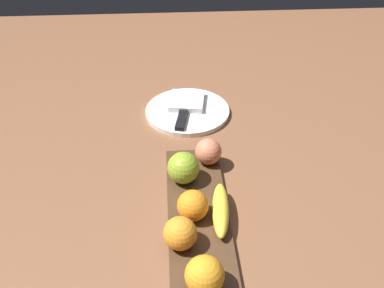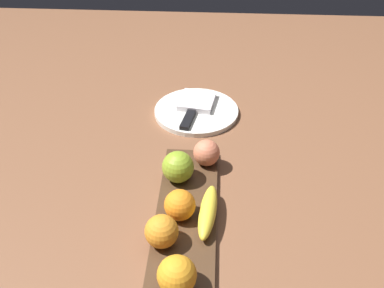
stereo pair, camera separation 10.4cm
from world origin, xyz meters
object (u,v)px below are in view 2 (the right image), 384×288
(knife, at_px, (189,117))
(orange_near_banana, at_px, (180,205))
(apple, at_px, (177,167))
(banana, at_px, (208,212))
(orange_near_apple, at_px, (162,231))
(orange_center, at_px, (177,275))
(dinner_plate, at_px, (196,111))
(fruit_tray, at_px, (186,216))
(peach, at_px, (207,153))
(folded_napkin, at_px, (197,101))

(knife, bearing_deg, orange_near_banana, -168.26)
(apple, distance_m, knife, 0.25)
(banana, height_order, orange_near_apple, orange_near_apple)
(orange_center, bearing_deg, dinner_plate, -0.26)
(knife, bearing_deg, dinner_plate, -8.26)
(fruit_tray, xyz_separation_m, dinner_plate, (0.41, -0.00, 0.00))
(apple, distance_m, peach, 0.09)
(fruit_tray, distance_m, banana, 0.05)
(peach, bearing_deg, knife, 15.75)
(peach, bearing_deg, orange_near_apple, 162.73)
(banana, bearing_deg, knife, 15.44)
(orange_center, relative_size, knife, 0.39)
(peach, height_order, dinner_plate, peach)
(banana, bearing_deg, orange_near_apple, 135.59)
(orange_near_apple, relative_size, peach, 1.04)
(orange_near_banana, relative_size, dinner_plate, 0.27)
(orange_center, relative_size, dinner_plate, 0.29)
(orange_center, xyz_separation_m, knife, (0.54, 0.01, -0.03))
(orange_near_apple, bearing_deg, fruit_tray, -27.03)
(orange_near_apple, bearing_deg, apple, -3.60)
(orange_near_apple, relative_size, dinner_plate, 0.28)
(fruit_tray, height_order, orange_center, orange_center)
(orange_near_banana, relative_size, folded_napkin, 0.62)
(fruit_tray, bearing_deg, apple, 15.07)
(apple, bearing_deg, dinner_plate, -5.54)
(orange_near_banana, distance_m, orange_center, 0.17)
(orange_near_banana, height_order, orange_center, orange_center)
(orange_near_apple, xyz_separation_m, peach, (0.25, -0.08, -0.00))
(dinner_plate, bearing_deg, apple, 174.46)
(peach, bearing_deg, dinner_plate, 8.76)
(fruit_tray, height_order, orange_near_banana, orange_near_banana)
(orange_center, distance_m, folded_napkin, 0.62)
(dinner_plate, bearing_deg, folded_napkin, 0.00)
(dinner_plate, bearing_deg, orange_center, 179.74)
(fruit_tray, bearing_deg, knife, 2.68)
(banana, bearing_deg, peach, 8.71)
(orange_near_apple, distance_m, orange_center, 0.11)
(orange_near_apple, bearing_deg, knife, -3.13)
(fruit_tray, bearing_deg, orange_near_apple, 152.97)
(apple, height_order, knife, apple)
(orange_center, distance_m, dinner_plate, 0.59)
(fruit_tray, relative_size, banana, 2.85)
(fruit_tray, relative_size, peach, 6.88)
(orange_near_apple, height_order, peach, orange_near_apple)
(dinner_plate, relative_size, knife, 1.32)
(knife, bearing_deg, orange_center, -167.50)
(orange_near_apple, relative_size, orange_center, 0.94)
(dinner_plate, bearing_deg, fruit_tray, 180.00)
(apple, height_order, orange_near_banana, apple)
(folded_napkin, bearing_deg, dinner_plate, -180.00)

